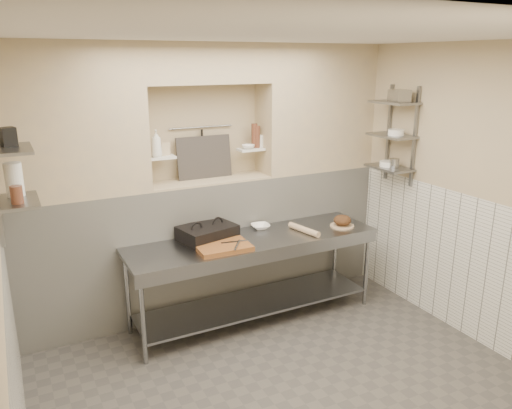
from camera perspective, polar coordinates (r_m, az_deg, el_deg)
floor at (r=4.47m, az=4.07°, el=-20.77°), size 4.00×3.90×0.10m
ceiling at (r=3.57m, az=5.06°, el=19.58°), size 4.00×3.90×0.10m
wall_right at (r=5.12m, az=24.47°, el=0.78°), size 0.10×3.90×2.80m
wall_back at (r=5.51m, az=-6.43°, el=3.20°), size 4.00×0.10×2.80m
backwall_lower at (r=5.49m, az=-5.26°, el=-4.46°), size 4.00×0.40×1.40m
alcove_sill at (r=5.28m, az=-5.46°, el=2.76°), size 1.30×0.40×0.02m
backwall_pillar_left at (r=4.84m, az=-20.58°, el=8.86°), size 1.35×0.40×1.40m
backwall_pillar_right at (r=5.78m, az=6.85°, el=10.83°), size 1.35×0.40×1.40m
backwall_header at (r=5.14m, az=-5.83°, el=15.77°), size 1.30×0.40×0.40m
wainscot_left at (r=3.60m, az=-25.52°, el=-18.16°), size 0.02×3.90×1.40m
wainscot_right at (r=5.29m, az=23.17°, el=-6.62°), size 0.02×3.90×1.40m
alcove_shelf_left at (r=5.06m, az=-10.83°, el=5.31°), size 0.28×0.16×0.02m
alcove_shelf_right at (r=5.42m, az=-0.61°, el=6.32°), size 0.28×0.16×0.02m
utensil_rail at (r=5.34m, az=-6.31°, el=8.78°), size 0.70×0.02×0.02m
hanging_steel at (r=5.35m, az=-6.17°, el=6.95°), size 0.02×0.02×0.30m
splash_panel at (r=5.32m, az=-5.93°, el=5.39°), size 0.60×0.08×0.45m
wall_shelf_left_lower at (r=4.21m, az=-25.61°, el=0.33°), size 0.30×0.50×0.02m
wall_shelf_left_upper at (r=4.13m, az=-26.29°, el=5.67°), size 0.30×0.50×0.03m
shelf_rail_right_a at (r=5.82m, az=14.92°, el=7.96°), size 0.03×0.03×1.05m
shelf_rail_right_b at (r=5.53m, az=17.68°, el=7.32°), size 0.03×0.03×1.05m
wall_shelf_right_lower at (r=5.64m, az=14.98°, el=4.09°), size 0.30×0.50×0.02m
wall_shelf_right_mid at (r=5.58m, az=15.25°, el=7.60°), size 0.30×0.50×0.02m
wall_shelf_right_upper at (r=5.54m, az=15.52°, el=11.17°), size 0.30×0.50×0.03m
prep_table at (r=5.13m, az=-0.17°, el=-6.62°), size 2.60×0.70×0.90m
panini_press at (r=5.01m, az=-5.58°, el=-3.23°), size 0.60×0.50×0.15m
cutting_board at (r=4.77m, az=-3.79°, el=-4.86°), size 0.52×0.37×0.05m
knife_blade at (r=4.82m, az=-2.45°, el=-4.27°), size 0.27×0.08×0.01m
tongs at (r=4.72m, az=-2.15°, el=-4.64°), size 0.16×0.21×0.02m
mixing_bowl at (r=5.32m, az=0.51°, el=-2.53°), size 0.22×0.22×0.05m
rolling_pin at (r=5.22m, az=5.51°, el=-2.88°), size 0.15×0.42×0.06m
bread_board at (r=5.47m, az=9.81°, el=-2.42°), size 0.26×0.26×0.01m
bread_loaf at (r=5.45m, az=9.84°, el=-1.78°), size 0.19×0.19×0.11m
bottle_soap at (r=5.00m, az=-11.32°, el=6.85°), size 0.13×0.13×0.27m
jar_alcove at (r=5.11m, az=-10.39°, el=6.31°), size 0.09×0.09×0.13m
bowl_alcove at (r=5.38m, az=-0.90°, el=6.61°), size 0.17×0.17×0.04m
condiment_a at (r=5.44m, az=0.12°, el=7.75°), size 0.06×0.06×0.24m
condiment_b at (r=5.44m, az=-0.19°, el=7.88°), size 0.07×0.07×0.26m
condiment_c at (r=5.49m, az=0.47°, el=7.27°), size 0.08×0.08×0.13m
jug_left at (r=4.30m, az=-25.92°, el=2.58°), size 0.13×0.13×0.26m
jar_left at (r=4.08m, az=-25.68°, el=1.02°), size 0.09×0.09×0.13m
box_left_upper at (r=4.18m, az=-26.46°, el=6.93°), size 0.13×0.13×0.14m
bowl_right at (r=5.65m, az=14.85°, el=4.53°), size 0.18×0.18×0.05m
canister_right at (r=5.57m, az=15.54°, el=4.57°), size 0.10×0.10×0.10m
bowl_right_mid at (r=5.53m, az=15.71°, el=7.94°), size 0.17×0.17×0.06m
basket_right at (r=5.49m, az=16.07°, el=11.87°), size 0.19×0.22×0.12m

